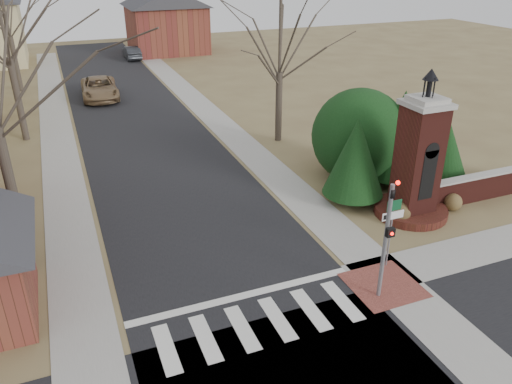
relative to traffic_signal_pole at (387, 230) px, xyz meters
name	(u,v)px	position (x,y,z in m)	size (l,w,h in m)	color
ground	(270,340)	(-4.30, -0.57, -2.59)	(120.00, 120.00, 0.00)	brown
main_street	(139,126)	(-4.30, 21.43, -2.58)	(8.00, 70.00, 0.01)	black
crosswalk_zone	(260,323)	(-4.30, 0.23, -2.58)	(8.00, 2.20, 0.02)	silver
stop_bar	(243,296)	(-4.30, 1.73, -2.58)	(8.00, 0.35, 0.02)	silver
sidewalk_right_main	(213,117)	(0.90, 21.43, -2.58)	(2.00, 60.00, 0.02)	gray
sidewalk_left	(57,136)	(-9.50, 21.43, -2.58)	(2.00, 60.00, 0.02)	gray
curb_apron	(384,285)	(0.50, 0.43, -2.57)	(2.40, 2.40, 0.02)	brown
traffic_signal_pole	(387,230)	(0.00, 0.00, 0.00)	(0.28, 0.41, 4.50)	slate
sign_post	(392,220)	(1.29, 1.41, -0.64)	(0.90, 0.07, 2.75)	slate
brick_gate_monument	(417,170)	(4.70, 4.42, -0.42)	(3.20, 3.20, 6.47)	#4F1D17
brick_garden_wall	(490,185)	(9.20, 4.43, -1.93)	(7.50, 0.50, 1.30)	#4F1D17
house_distant_right	(166,18)	(3.69, 47.42, 1.06)	(8.80, 8.80, 7.30)	brown
evergreen_near	(356,156)	(2.90, 6.43, -0.29)	(2.80, 2.80, 4.10)	#473D33
evergreen_mid	(401,133)	(6.20, 7.63, 0.01)	(3.40, 3.40, 4.70)	#473D33
evergreen_far	(445,147)	(8.20, 6.63, -0.69)	(2.40, 2.40, 3.30)	#473D33
evergreen_mass	(360,132)	(4.70, 8.93, -0.19)	(4.80, 4.80, 4.80)	black
bare_tree_2	(3,1)	(-11.80, 34.43, 4.44)	(7.35, 7.35, 10.19)	#473D33
bare_tree_3	(280,28)	(3.20, 15.43, 4.10)	(7.00, 7.00, 9.70)	#473D33
pickup_truck	(100,88)	(-5.90, 29.53, -1.78)	(2.67, 5.80, 1.61)	#8B6E4C
distant_car	(132,53)	(-0.90, 44.53, -1.89)	(1.46, 4.20, 1.38)	#2D2F34
dry_shrub_left	(400,213)	(3.83, 4.03, -2.14)	(0.90, 0.90, 0.90)	brown
dry_shrub_right	(453,202)	(6.70, 4.03, -2.19)	(0.80, 0.80, 0.80)	brown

